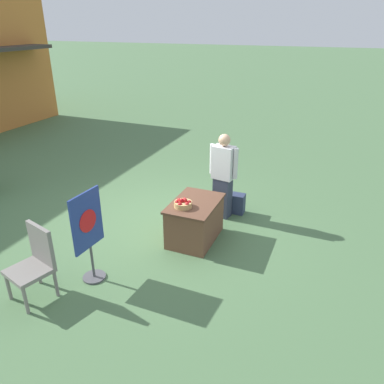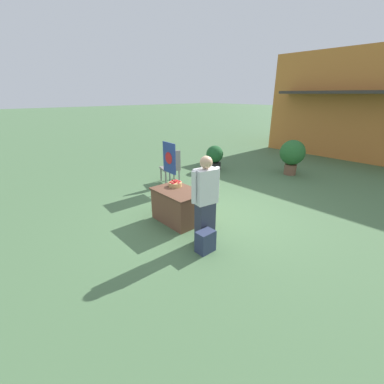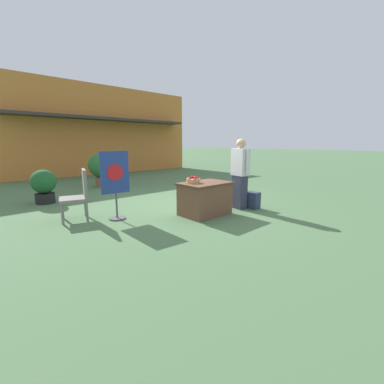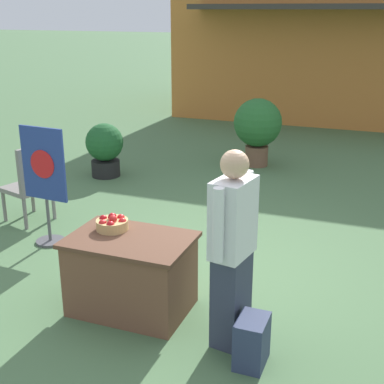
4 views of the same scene
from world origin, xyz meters
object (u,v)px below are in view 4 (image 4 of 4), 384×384
backpack (252,341)px  potted_plant_near_right (105,147)px  person_visitor (232,249)px  patio_chair (31,181)px  display_table (131,274)px  apple_basket (112,223)px  potted_plant_far_right (258,126)px  poster_board (45,180)px

backpack → potted_plant_near_right: bearing=131.9°
person_visitor → patio_chair: bearing=-17.5°
display_table → person_visitor: (1.06, -0.18, 0.52)m
display_table → potted_plant_near_right: bearing=123.0°
apple_basket → potted_plant_far_right: bearing=89.0°
backpack → potted_plant_near_right: size_ratio=0.45×
person_visitor → backpack: 0.77m
person_visitor → patio_chair: (-3.35, 1.73, -0.30)m
display_table → poster_board: poster_board is taller
display_table → apple_basket: (-0.25, 0.12, 0.44)m
display_table → potted_plant_far_right: size_ratio=0.93×
poster_board → potted_plant_near_right: poster_board is taller
display_table → backpack: size_ratio=2.77×
person_visitor → potted_plant_near_right: 5.31m
backpack → potted_plant_far_right: bearing=104.2°
potted_plant_near_right → potted_plant_far_right: bearing=35.0°
display_table → patio_chair: size_ratio=1.06×
apple_basket → person_visitor: size_ratio=0.18×
person_visitor → potted_plant_far_right: person_visitor is taller
patio_chair → potted_plant_far_right: potted_plant_far_right is taller
display_table → potted_plant_far_right: potted_plant_far_right is taller
patio_chair → person_visitor: bearing=169.2°
person_visitor → poster_board: bearing=-14.2°
potted_plant_far_right → apple_basket: bearing=-91.0°
person_visitor → backpack: (0.25, -0.23, -0.69)m
apple_basket → poster_board: (-1.44, 0.91, 0.00)m
poster_board → potted_plant_far_right: size_ratio=1.18×
person_visitor → backpack: bearing=147.3°
backpack → potted_plant_near_right: potted_plant_near_right is taller
apple_basket → person_visitor: 1.35m
display_table → apple_basket: size_ratio=3.72×
potted_plant_near_right → potted_plant_far_right: (2.30, 1.61, 0.24)m
apple_basket → potted_plant_far_right: potted_plant_far_right is taller
backpack → poster_board: 3.39m
potted_plant_near_right → poster_board: bearing=-74.4°
display_table → potted_plant_far_right: bearing=91.7°
patio_chair → poster_board: bearing=156.4°
backpack → potted_plant_near_right: (-3.77, 4.20, 0.30)m
potted_plant_far_right → patio_chair: bearing=-119.0°
apple_basket → potted_plant_near_right: (-2.21, 3.66, -0.31)m
apple_basket → display_table: bearing=-26.1°
display_table → poster_board: (-1.69, 1.04, 0.44)m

